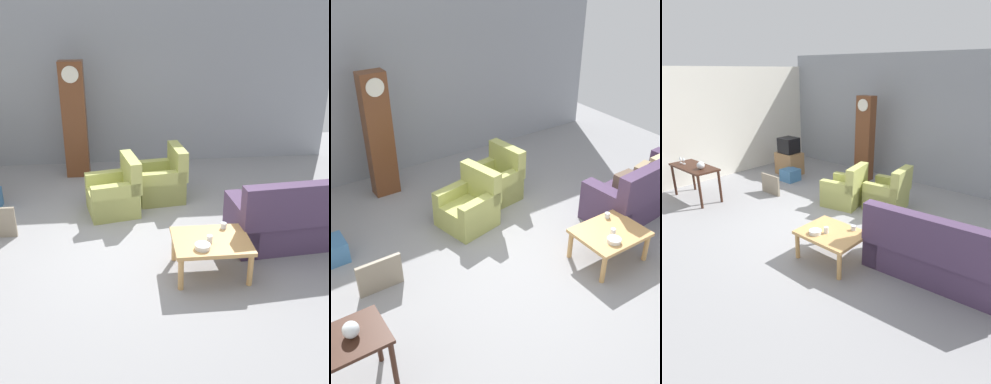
% 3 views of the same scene
% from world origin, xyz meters
% --- Properties ---
extents(ground_plane, '(10.40, 10.40, 0.00)m').
position_xyz_m(ground_plane, '(0.00, 0.00, 0.00)').
color(ground_plane, gray).
extents(garage_door_wall, '(8.40, 0.16, 3.20)m').
position_xyz_m(garage_door_wall, '(0.00, 3.60, 1.60)').
color(garage_door_wall, gray).
rests_on(garage_door_wall, ground_plane).
extents(couch_floral, '(2.17, 1.05, 1.04)m').
position_xyz_m(couch_floral, '(2.34, -0.11, 0.36)').
color(couch_floral, '#4C3856').
rests_on(couch_floral, ground_plane).
extents(armchair_olive_near, '(0.93, 0.91, 0.92)m').
position_xyz_m(armchair_olive_near, '(-0.32, 1.13, 0.31)').
color(armchair_olive_near, tan).
rests_on(armchair_olive_near, ground_plane).
extents(armchair_olive_far, '(0.88, 0.85, 0.92)m').
position_xyz_m(armchair_olive_far, '(0.48, 1.58, 0.31)').
color(armchair_olive_far, tan).
rests_on(armchair_olive_far, ground_plane).
extents(coffee_table_wood, '(0.96, 0.76, 0.48)m').
position_xyz_m(coffee_table_wood, '(0.87, -0.74, 0.41)').
color(coffee_table_wood, tan).
rests_on(coffee_table_wood, ground_plane).
extents(grandfather_clock, '(0.44, 0.30, 2.19)m').
position_xyz_m(grandfather_clock, '(-1.05, 2.85, 1.10)').
color(grandfather_clock, brown).
rests_on(grandfather_clock, ground_plane).
extents(framed_picture_leaning, '(0.60, 0.05, 0.47)m').
position_xyz_m(framed_picture_leaning, '(-2.07, 0.46, 0.24)').
color(framed_picture_leaning, gray).
rests_on(framed_picture_leaning, ground_plane).
extents(storage_box_blue, '(0.41, 0.41, 0.32)m').
position_xyz_m(storage_box_blue, '(-2.44, 1.43, 0.16)').
color(storage_box_blue, teal).
rests_on(storage_box_blue, ground_plane).
extents(glass_dome_cloche, '(0.17, 0.17, 0.17)m').
position_xyz_m(glass_dome_cloche, '(-2.78, -0.85, 0.86)').
color(glass_dome_cloche, silver).
rests_on(glass_dome_cloche, console_table_dark).
extents(cup_white_porcelain, '(0.07, 0.07, 0.10)m').
position_xyz_m(cup_white_porcelain, '(0.83, -0.81, 0.53)').
color(cup_white_porcelain, white).
rests_on(cup_white_porcelain, coffee_table_wood).
extents(cup_blue_rimmed, '(0.08, 0.08, 0.07)m').
position_xyz_m(cup_blue_rimmed, '(1.08, -0.46, 0.51)').
color(cup_blue_rimmed, silver).
rests_on(cup_blue_rimmed, coffee_table_wood).
extents(bowl_white_stacked, '(0.19, 0.19, 0.06)m').
position_xyz_m(bowl_white_stacked, '(0.72, -0.94, 0.51)').
color(bowl_white_stacked, white).
rests_on(bowl_white_stacked, coffee_table_wood).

